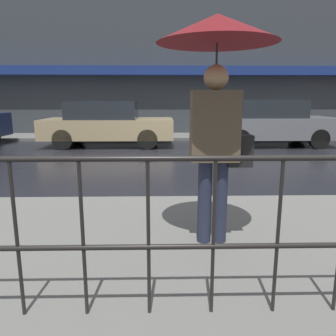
{
  "coord_description": "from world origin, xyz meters",
  "views": [
    {
      "loc": [
        -0.33,
        -8.25,
        1.5
      ],
      "look_at": [
        -0.21,
        -2.58,
        0.3
      ],
      "focal_mm": 35.0,
      "sensor_mm": 36.0,
      "label": 1
    }
  ],
  "objects": [
    {
      "name": "sidewalk_far",
      "position": [
        0.0,
        4.61,
        0.05
      ],
      "size": [
        28.0,
        1.92,
        0.1
      ],
      "color": "slate",
      "rests_on": "ground_plane"
    },
    {
      "name": "sidewalk_near",
      "position": [
        0.0,
        -5.1,
        0.05
      ],
      "size": [
        28.0,
        2.91,
        0.1
      ],
      "color": "slate",
      "rests_on": "ground_plane"
    },
    {
      "name": "lane_marking",
      "position": [
        0.0,
        0.0,
        0.0
      ],
      "size": [
        25.2,
        0.12,
        0.01
      ],
      "color": "gold",
      "rests_on": "ground_plane"
    },
    {
      "name": "ground_plane",
      "position": [
        0.0,
        0.0,
        0.0
      ],
      "size": [
        80.0,
        80.0,
        0.0
      ],
      "primitive_type": "plane",
      "color": "black"
    },
    {
      "name": "pedestrian",
      "position": [
        0.18,
        -5.2,
        1.8
      ],
      "size": [
        1.09,
        1.09,
        2.12
      ],
      "rotation": [
        0.0,
        0.0,
        3.14
      ],
      "color": "#23283D",
      "rests_on": "sidewalk_near"
    },
    {
      "name": "building_storefront",
      "position": [
        0.0,
        5.69,
        2.96
      ],
      "size": [
        28.0,
        0.85,
        5.97
      ],
      "color": "#383D42",
      "rests_on": "ground_plane"
    },
    {
      "name": "car_tan",
      "position": [
        -2.05,
        2.43,
        0.72
      ],
      "size": [
        4.11,
        1.83,
        1.42
      ],
      "color": "tan",
      "rests_on": "ground_plane"
    },
    {
      "name": "railing_foreground",
      "position": [
        -0.0,
        -6.31,
        0.77
      ],
      "size": [
        12.0,
        0.04,
        1.06
      ],
      "color": "black",
      "rests_on": "sidewalk_near"
    },
    {
      "name": "car_grey",
      "position": [
        3.26,
        2.43,
        0.74
      ],
      "size": [
        3.91,
        1.85,
        1.48
      ],
      "color": "slate",
      "rests_on": "ground_plane"
    }
  ]
}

